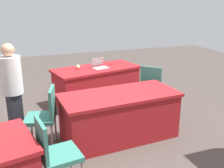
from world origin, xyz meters
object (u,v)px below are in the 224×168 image
(table_mid_right, at_px, (119,116))
(chair_tucked_left, at_px, (45,114))
(chair_near_front, at_px, (54,151))
(person_attendee_standing, at_px, (12,87))
(table_foreground, at_px, (97,84))
(yarn_ball, at_px, (78,67))
(laptop_silver, at_px, (100,66))
(chair_aisle, at_px, (152,85))
(scissors_red, at_px, (111,64))

(table_mid_right, xyz_separation_m, chair_tucked_left, (1.17, -0.12, 0.17))
(chair_near_front, height_order, person_attendee_standing, person_attendee_standing)
(table_foreground, bearing_deg, person_attendee_standing, 31.58)
(table_foreground, height_order, yarn_ball, yarn_ball)
(person_attendee_standing, xyz_separation_m, laptop_silver, (-1.81, -1.03, -0.06))
(laptop_silver, distance_m, yarn_ball, 0.47)
(chair_near_front, height_order, chair_aisle, chair_aisle)
(chair_tucked_left, distance_m, chair_aisle, 2.27)
(table_foreground, xyz_separation_m, chair_tucked_left, (1.32, 1.60, 0.17))
(chair_near_front, distance_m, scissors_red, 3.36)
(chair_tucked_left, distance_m, laptop_silver, 2.10)
(chair_near_front, relative_size, scissors_red, 5.26)
(table_foreground, bearing_deg, chair_near_front, 63.25)
(chair_near_front, xyz_separation_m, yarn_ball, (-0.94, -2.70, 0.28))
(table_mid_right, distance_m, scissors_red, 2.03)
(table_foreground, distance_m, chair_tucked_left, 2.08)
(laptop_silver, bearing_deg, table_mid_right, 68.38)
(person_attendee_standing, distance_m, scissors_red, 2.50)
(chair_tucked_left, xyz_separation_m, yarn_ball, (-0.92, -1.63, 0.27))
(chair_near_front, distance_m, chair_tucked_left, 1.07)
(chair_near_front, bearing_deg, person_attendee_standing, -174.05)
(person_attendee_standing, bearing_deg, chair_near_front, -3.69)
(chair_near_front, distance_m, laptop_silver, 3.00)
(table_mid_right, bearing_deg, chair_aisle, -143.72)
(chair_aisle, distance_m, person_attendee_standing, 2.62)
(person_attendee_standing, relative_size, laptop_silver, 4.13)
(chair_near_front, distance_m, chair_aisle, 2.78)
(table_foreground, xyz_separation_m, table_mid_right, (0.15, 1.72, -0.00))
(chair_tucked_left, height_order, scissors_red, chair_tucked_left)
(yarn_ball, bearing_deg, table_foreground, 174.68)
(table_foreground, height_order, table_mid_right, same)
(yarn_ball, bearing_deg, table_mid_right, 98.17)
(table_foreground, height_order, chair_tucked_left, chair_tucked_left)
(chair_tucked_left, xyz_separation_m, scissors_red, (-1.74, -1.78, 0.22))
(person_attendee_standing, bearing_deg, laptop_silver, 102.11)
(laptop_silver, bearing_deg, chair_aisle, 115.94)
(table_foreground, height_order, scissors_red, scissors_red)
(table_foreground, bearing_deg, table_mid_right, 85.08)
(chair_aisle, bearing_deg, laptop_silver, 176.69)
(chair_aisle, height_order, yarn_ball, chair_aisle)
(table_foreground, bearing_deg, chair_tucked_left, 50.43)
(table_mid_right, height_order, scissors_red, scissors_red)
(chair_near_front, xyz_separation_m, person_attendee_standing, (0.40, -1.60, 0.33))
(chair_tucked_left, relative_size, yarn_ball, 10.05)
(chair_near_front, distance_m, yarn_ball, 2.88)
(table_mid_right, height_order, laptop_silver, laptop_silver)
(chair_tucked_left, bearing_deg, scissors_red, -28.46)
(chair_tucked_left, height_order, laptop_silver, laptop_silver)
(table_mid_right, bearing_deg, yarn_ball, -81.83)
(chair_aisle, height_order, scissors_red, chair_aisle)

